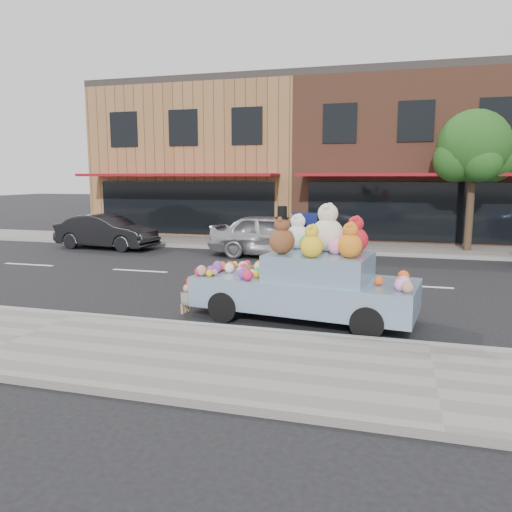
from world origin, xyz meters
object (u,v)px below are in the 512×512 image
(car_silver, at_px, (273,235))
(car_dark, at_px, (106,232))
(art_car, at_px, (306,279))
(street_tree, at_px, (474,152))

(car_silver, xyz_separation_m, car_dark, (-6.84, 0.21, -0.09))
(car_dark, height_order, art_car, art_car)
(car_dark, xyz_separation_m, art_car, (9.35, -7.73, 0.15))
(street_tree, distance_m, art_car, 11.54)
(car_silver, distance_m, car_dark, 6.84)
(street_tree, xyz_separation_m, car_silver, (-6.79, -2.81, -2.93))
(car_silver, height_order, art_car, art_car)
(car_silver, relative_size, art_car, 0.96)
(street_tree, xyz_separation_m, car_dark, (-13.63, -2.60, -3.02))
(car_silver, bearing_deg, car_dark, 88.39)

